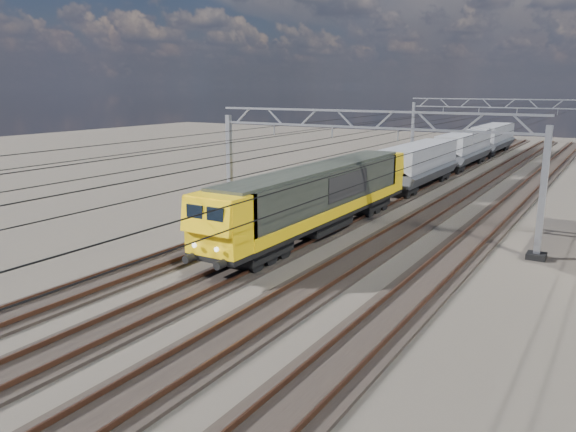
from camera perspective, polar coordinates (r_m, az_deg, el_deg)
The scene contains 12 objects.
ground at distance 29.58m, azimuth 4.25°, elevation -3.48°, with size 160.00×160.00×0.00m, color black.
track_outer_west at distance 32.62m, azimuth -5.17°, elevation -1.80°, with size 2.60×140.00×0.30m.
track_loco at distance 30.48m, azimuth 0.90°, elevation -2.80°, with size 2.60×140.00×0.30m.
track_inner_east at distance 28.74m, azimuth 7.81°, elevation -3.91°, with size 2.60×140.00×0.30m.
track_outer_east at distance 27.49m, azimuth 15.49°, elevation -5.06°, with size 2.60×140.00×0.30m.
catenary_gantry_mid at distance 32.30m, azimuth 7.62°, elevation 4.94°, with size 19.90×0.90×7.11m.
catenary_gantry_far at distance 66.70m, azimuth 20.39°, elevation 8.36°, with size 19.90×0.90×7.11m.
overhead_wires at distance 35.78m, azimuth 10.33°, elevation 8.59°, with size 12.03×140.00×0.53m.
locomotive at distance 32.13m, azimuth 3.22°, elevation 2.13°, with size 2.76×21.10×3.62m.
hopper_wagon_lead at distance 48.29m, azimuth 13.24°, elevation 5.35°, with size 3.38×13.00×3.25m.
hopper_wagon_mid at distance 61.87m, azimuth 17.42°, elevation 6.71°, with size 3.38×13.00×3.25m.
hopper_wagon_third at distance 75.67m, azimuth 20.10°, elevation 7.56°, with size 3.38×13.00×3.25m.
Camera 1 is at (12.84, -25.29, 8.37)m, focal length 35.00 mm.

